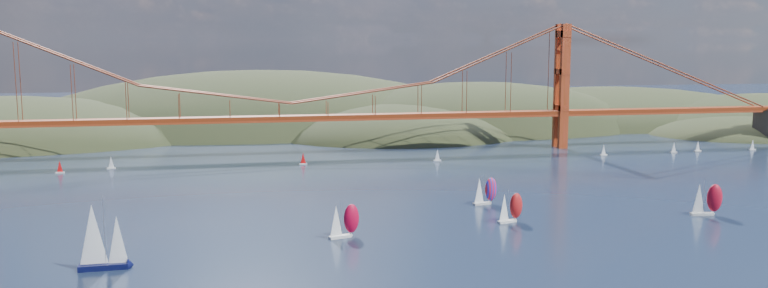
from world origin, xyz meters
TOP-DOWN VIEW (x-y plane):
  - headlands at (44.95, 278.29)m, footprint 725.00×225.00m
  - bridge at (-1.75, 180.00)m, footprint 552.00×12.00m
  - sloop_navy at (-51.12, 29.73)m, footprint 10.14×5.84m
  - racer_0 at (2.61, 45.31)m, footprint 8.24×5.13m
  - racer_1 at (48.06, 52.07)m, footprint 7.81×4.77m
  - racer_2 at (104.03, 49.19)m, footprint 8.76×4.16m
  - racer_rwb at (48.66, 74.22)m, footprint 7.95×4.40m
  - distant_boat_2 at (-85.83, 153.54)m, footprint 3.00×2.00m
  - distant_boat_3 at (-69.05, 159.71)m, footprint 3.00×2.00m
  - distant_boat_4 at (127.98, 154.10)m, footprint 3.00×2.00m
  - distant_boat_5 at (161.36, 155.56)m, footprint 3.00×2.00m
  - distant_boat_6 at (173.69, 156.90)m, footprint 3.00×2.00m
  - distant_boat_7 at (199.65, 155.81)m, footprint 3.00×2.00m
  - distant_boat_8 at (55.87, 153.58)m, footprint 3.00×2.00m
  - distant_boat_9 at (2.50, 155.55)m, footprint 3.00×2.00m

SIDE VIEW (x-z plane):
  - headlands at x=44.95m, z-range -60.46..35.54m
  - distant_boat_2 at x=-85.83m, z-range 0.06..4.76m
  - distant_boat_3 at x=-69.05m, z-range 0.06..4.76m
  - distant_boat_4 at x=127.98m, z-range 0.06..4.76m
  - distant_boat_5 at x=161.36m, z-range 0.06..4.76m
  - distant_boat_6 at x=173.69m, z-range 0.06..4.76m
  - distant_boat_7 at x=199.65m, z-range 0.06..4.76m
  - distant_boat_8 at x=55.87m, z-range 0.06..4.76m
  - distant_boat_9 at x=2.50m, z-range 0.06..4.76m
  - racer_1 at x=48.06m, z-range -0.24..8.51m
  - racer_rwb at x=48.66m, z-range -0.24..8.67m
  - racer_0 at x=2.61m, z-range -0.25..8.97m
  - racer_2 at x=104.03m, z-range -0.27..9.61m
  - sloop_navy at x=-51.12m, z-range -0.92..14.73m
  - bridge at x=-1.75m, z-range 4.73..59.73m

